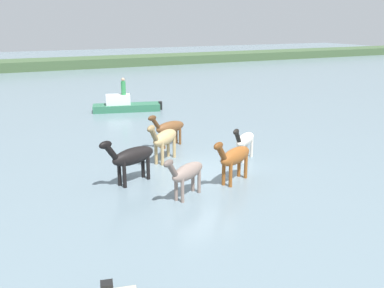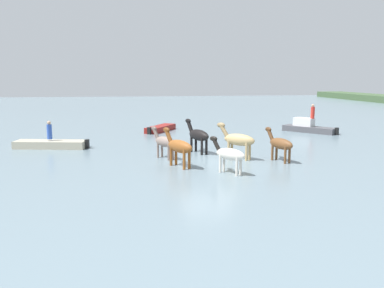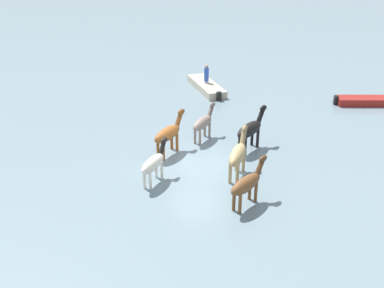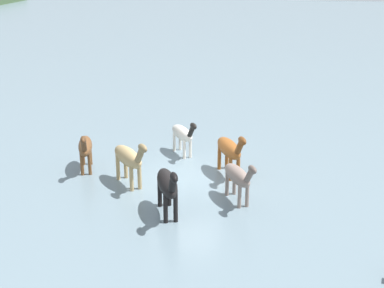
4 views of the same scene
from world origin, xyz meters
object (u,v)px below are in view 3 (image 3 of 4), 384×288
Objects in this scene: horse_mid_herd at (154,163)px; horse_chestnut_trailing at (250,129)px; horse_lead at (247,184)px; boat_skiff_near at (206,87)px; horse_pinto_flank at (238,154)px; boat_launch_far at (367,102)px; horse_dark_mare at (168,133)px; horse_dun_straggler at (203,123)px; person_boatman_standing at (206,73)px.

horse_mid_herd is 0.79× the size of horse_chestnut_trailing.
boat_skiff_near is (-6.39, -13.15, -0.82)m from horse_lead.
horse_pinto_flank is 3.69m from horse_mid_herd.
horse_chestnut_trailing reaches higher than boat_launch_far.
horse_lead is at bearing -127.34° from boat_launch_far.
horse_dark_mare reaches higher than horse_lead.
horse_dun_straggler is 1.06× the size of horse_mid_herd.
horse_lead is (3.20, 4.00, -0.11)m from horse_chestnut_trailing.
horse_dark_mare is 2.86m from horse_mid_herd.
horse_lead is 14.71m from person_boatman_standing.
person_boatman_standing reaches higher than boat_skiff_near.
horse_mid_herd is at bearing 149.85° from boat_skiff_near.
person_boatman_standing is (7.21, -7.79, 0.98)m from boat_launch_far.
horse_pinto_flank is 1.03× the size of horse_dun_straggler.
horse_pinto_flank is at bearing -94.00° from horse_dark_mare.
horse_dark_mare reaches higher than horse_dun_straggler.
horse_pinto_flank is 0.45× the size of boat_skiff_near.
horse_dark_mare is 5.66m from horse_lead.
horse_dun_straggler reaches higher than boat_launch_far.
boat_skiff_near is at bearing 48.87° from horse_chestnut_trailing.
person_boatman_standing is at bearing 26.88° from horse_dun_straggler.
horse_pinto_flank is 0.55× the size of boat_launch_far.
horse_mid_herd is at bearing 163.71° from horse_chestnut_trailing.
horse_chestnut_trailing is 0.64× the size of boat_launch_far.
horse_dark_mare is 14.17m from boat_launch_far.
boat_launch_far is at bearing -28.66° from horse_dark_mare.
boat_launch_far is at bearing 132.81° from person_boatman_standing.
person_boatman_standing is (-6.93, -7.59, 0.07)m from horse_dark_mare.
horse_dark_mare is at bearing 72.76° from horse_pinto_flank.
horse_pinto_flank is 2.85m from horse_chestnut_trailing.
person_boatman_standing is (-0.04, -0.07, 0.97)m from boat_skiff_near.
horse_chestnut_trailing is 10.59m from boat_launch_far.
horse_dun_straggler is 0.43× the size of boat_skiff_near.
horse_mid_herd is (1.85, 2.18, -0.13)m from horse_dark_mare.
horse_lead is at bearing 165.94° from boat_skiff_near.
horse_dark_mare is 0.49× the size of boat_skiff_near.
horse_dun_straggler is at bearing 100.47° from horse_chestnut_trailing.
horse_chestnut_trailing reaches higher than horse_pinto_flank.
horse_dun_straggler is 0.84× the size of horse_chestnut_trailing.
boat_skiff_near is 0.97m from person_boatman_standing.
boat_skiff_near is (-6.89, -7.52, -0.90)m from horse_dark_mare.
horse_dun_straggler is at bearing 55.12° from horse_lead.
boat_skiff_near is at bearing 23.23° from horse_pinto_flank.
horse_mid_herd is 13.14m from person_boatman_standing.
boat_launch_far is (-14.14, 0.19, -0.91)m from horse_dark_mare.
horse_chestnut_trailing is (-5.54, -0.54, 0.16)m from horse_mid_herd.
boat_launch_far is at bearing 3.25° from horse_lead.
boat_launch_far is (-15.99, -1.99, -0.78)m from horse_mid_herd.
boat_launch_far is 10.66m from person_boatman_standing.
horse_lead is at bearing -150.54° from horse_chestnut_trailing.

